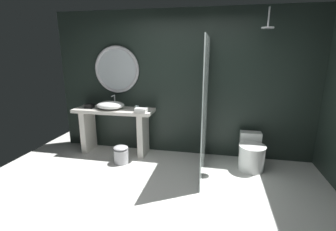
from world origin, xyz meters
The scene contains 12 objects.
ground_plane centered at (0.00, 0.00, 0.00)m, with size 5.76×5.76×0.00m, color silver.
back_wall_panel centered at (0.00, 1.90, 1.30)m, with size 4.80×0.10×2.60m, color #1E2823.
vanity_counter centered at (-1.25, 1.58, 0.57)m, with size 1.48×0.49×0.86m.
vessel_sink centered at (-1.29, 1.56, 0.93)m, with size 0.51×0.42×0.23m.
tumbler_cup centered at (-0.77, 1.53, 0.91)m, with size 0.06×0.06×0.10m, color silver.
tissue_box centered at (-1.72, 1.57, 0.90)m, with size 0.15×0.12×0.08m, color black.
round_wall_mirror centered at (-1.25, 1.81, 1.56)m, with size 0.87×0.06×0.87m.
shower_glass_panel centered at (0.45, 1.18, 1.05)m, with size 0.02×1.35×2.09m, color silver.
rain_shower_head centered at (1.29, 1.48, 2.24)m, with size 0.18×0.18×0.30m.
toilet centered at (1.21, 1.44, 0.25)m, with size 0.43×0.62×0.55m.
waste_bin centered at (-0.96, 1.16, 0.16)m, with size 0.25×0.25×0.32m.
folded_hand_towel centered at (-0.67, 1.44, 0.90)m, with size 0.21×0.16×0.07m, color white.
Camera 1 is at (0.63, -2.48, 1.86)m, focal length 25.93 mm.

